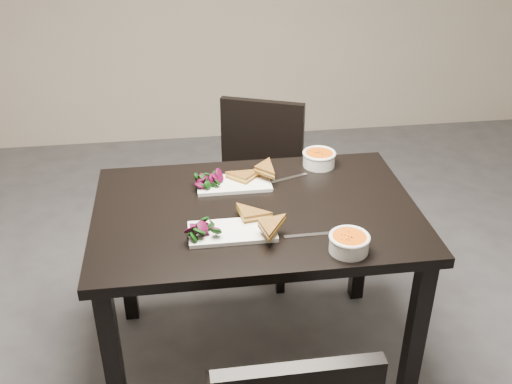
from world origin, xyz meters
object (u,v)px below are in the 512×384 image
Objects in this scene: chair_far at (257,177)px; soup_bowl_near at (349,242)px; plate_far at (234,184)px; soup_bowl_far at (319,158)px; table at (256,231)px; plate_near at (232,232)px.

chair_far is 1.09m from soup_bowl_near.
soup_bowl_far reaches higher than plate_far.
plate_far is at bearing 108.86° from table.
plate_near is 0.40m from soup_bowl_near.
table is 4.12× the size of plate_far.
plate_far is (-0.06, 0.19, 0.11)m from table.
plate_near is at bearing -124.03° from table.
table is 0.46m from soup_bowl_far.
plate_near is 1.04× the size of plate_far.
chair_far is 2.81× the size of plate_near.
chair_far is at bearing 76.66° from plate_near.
chair_far reaches higher than soup_bowl_far.
table is at bearing -134.98° from soup_bowl_far.
soup_bowl_near is at bearing -56.35° from plate_far.
chair_far is at bearing 81.80° from table.
chair_far is 0.95m from plate_near.
chair_far is (0.10, 0.73, -0.17)m from table.
soup_bowl_far is at bearing 86.01° from soup_bowl_near.
soup_bowl_near is at bearing -59.68° from chair_far.
chair_far is 0.63m from plate_far.
soup_bowl_far is (0.21, -0.42, 0.30)m from chair_far.
soup_bowl_near is 0.97× the size of soup_bowl_far.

